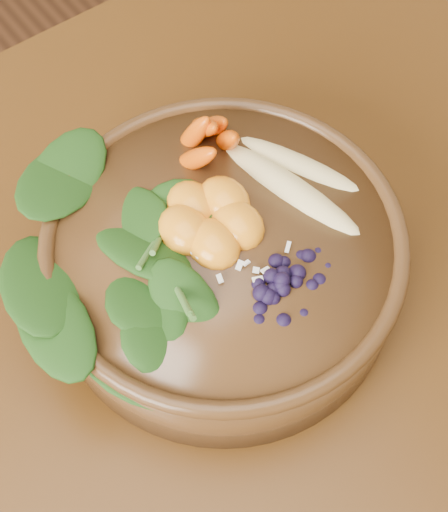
# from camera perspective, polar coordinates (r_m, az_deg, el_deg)

# --- Properties ---
(stoneware_bowl) EXTENTS (0.32, 0.32, 0.08)m
(stoneware_bowl) POSITION_cam_1_polar(r_m,az_deg,el_deg) (0.59, 0.00, -0.49)
(stoneware_bowl) COLOR #4F3014
(stoneware_bowl) RESTS_ON dining_table
(kale_heap) EXTENTS (0.21, 0.19, 0.04)m
(kale_heap) POSITION_cam_1_polar(r_m,az_deg,el_deg) (0.55, -7.72, 3.82)
(kale_heap) COLOR #1A410F
(kale_heap) RESTS_ON stoneware_bowl
(carrot_cluster) EXTENTS (0.07, 0.07, 0.08)m
(carrot_cluster) POSITION_cam_1_polar(r_m,az_deg,el_deg) (0.58, -1.58, 11.36)
(carrot_cluster) COLOR #D54D02
(carrot_cluster) RESTS_ON stoneware_bowl
(banana_halves) EXTENTS (0.09, 0.16, 0.03)m
(banana_halves) POSITION_cam_1_polar(r_m,az_deg,el_deg) (0.58, 5.75, 7.25)
(banana_halves) COLOR #E0CC84
(banana_halves) RESTS_ON stoneware_bowl
(mandarin_cluster) EXTENTS (0.09, 0.10, 0.03)m
(mandarin_cluster) POSITION_cam_1_polar(r_m,az_deg,el_deg) (0.55, -1.13, 3.65)
(mandarin_cluster) COLOR orange
(mandarin_cluster) RESTS_ON stoneware_bowl
(blueberry_pile) EXTENTS (0.14, 0.11, 0.04)m
(blueberry_pile) POSITION_cam_1_polar(r_m,az_deg,el_deg) (0.52, 4.77, -1.23)
(blueberry_pile) COLOR black
(blueberry_pile) RESTS_ON stoneware_bowl
(coconut_flakes) EXTENTS (0.10, 0.08, 0.01)m
(coconut_flakes) POSITION_cam_1_polar(r_m,az_deg,el_deg) (0.54, 1.59, 0.55)
(coconut_flakes) COLOR white
(coconut_flakes) RESTS_ON stoneware_bowl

